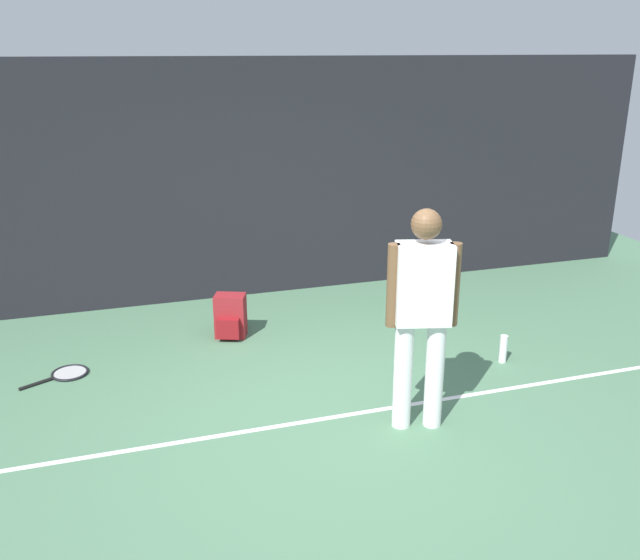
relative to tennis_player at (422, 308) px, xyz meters
The scene contains 7 objects.
ground_plane 1.16m from the tennis_player, 149.47° to the left, with size 12.00×12.00×0.00m, color #4C7556.
back_fence 3.39m from the tennis_player, 99.39° to the left, with size 10.00×0.10×2.67m, color black.
court_line 1.15m from the tennis_player, 151.82° to the left, with size 9.00×0.05×0.00m, color white.
tennis_player is the anchor object (origin of this frame).
tennis_racket 3.25m from the tennis_player, 146.80° to the left, with size 0.63×0.44×0.03m.
backpack 2.47m from the tennis_player, 116.55° to the left, with size 0.35×0.36×0.44m.
water_bottle 1.68m from the tennis_player, 32.16° to the left, with size 0.07×0.07×0.26m, color white.
Camera 1 is at (-1.55, -4.52, 2.76)m, focal length 38.38 mm.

